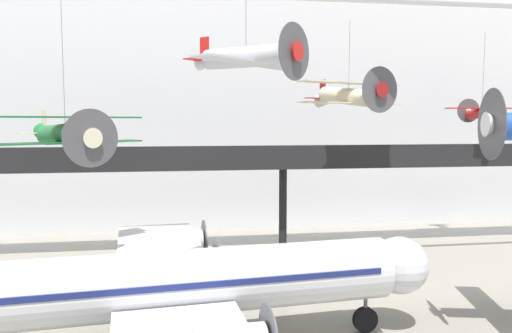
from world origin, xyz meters
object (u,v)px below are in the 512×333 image
(suspended_plane_cream_biplane, at_px, (349,96))
(suspended_plane_red_highwing, at_px, (482,112))
(airliner_silver_main, at_px, (152,286))
(suspended_plane_silver_racer, at_px, (246,58))
(suspended_plane_green_biplane, at_px, (66,133))

(suspended_plane_cream_biplane, bearing_deg, suspended_plane_red_highwing, 84.35)
(airliner_silver_main, relative_size, suspended_plane_silver_racer, 4.28)
(suspended_plane_cream_biplane, height_order, suspended_plane_green_biplane, suspended_plane_cream_biplane)
(suspended_plane_cream_biplane, distance_m, suspended_plane_red_highwing, 14.14)
(suspended_plane_cream_biplane, relative_size, suspended_plane_red_highwing, 1.17)
(suspended_plane_green_biplane, bearing_deg, suspended_plane_red_highwing, 70.50)
(suspended_plane_red_highwing, bearing_deg, airliner_silver_main, 125.89)
(airliner_silver_main, distance_m, suspended_plane_cream_biplane, 22.71)
(airliner_silver_main, bearing_deg, suspended_plane_green_biplane, 115.67)
(suspended_plane_green_biplane, bearing_deg, suspended_plane_silver_racer, 43.67)
(airliner_silver_main, xyz_separation_m, suspended_plane_silver_racer, (5.30, 6.91, 11.33))
(airliner_silver_main, bearing_deg, suspended_plane_silver_racer, 46.96)
(airliner_silver_main, distance_m, suspended_plane_silver_racer, 14.29)
(suspended_plane_cream_biplane, bearing_deg, suspended_plane_silver_racer, -69.67)
(suspended_plane_green_biplane, distance_m, suspended_plane_red_highwing, 34.86)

